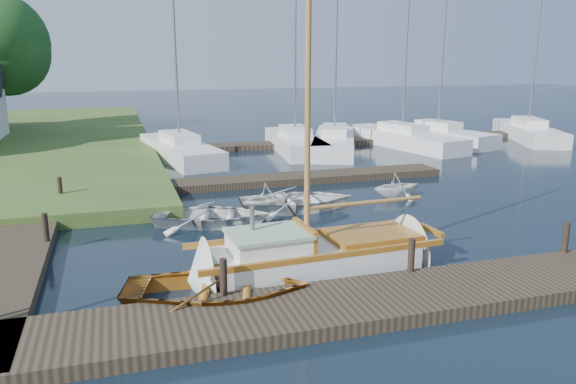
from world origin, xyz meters
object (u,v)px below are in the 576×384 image
object	(u,v)px
mooring_post_3	(566,238)
sailboat	(320,258)
tender_a	(212,213)
tender_d	(398,183)
dinghy	(217,284)
mooring_post_4	(46,227)
marina_boat_4	(402,137)
mooring_post_1	(224,277)
marina_boat_5	(438,134)
marina_boat_2	(295,141)
tender_c	(297,198)
marina_boat_7	(528,131)
marina_boat_3	(334,140)
marina_boat_0	(180,148)
tender_b	(269,195)
mooring_post_2	(411,255)
mooring_post_5	(60,188)

from	to	relation	value
mooring_post_3	sailboat	distance (m)	6.45
tender_a	tender_d	bearing A→B (deg)	-61.21
dinghy	tender_a	distance (m)	5.98
mooring_post_4	marina_boat_4	distance (m)	23.35
mooring_post_1	sailboat	size ratio (longest dim) A/B	0.08
marina_boat_4	marina_boat_5	size ratio (longest dim) A/B	0.86
tender_a	marina_boat_2	xyz separation A→B (m)	(7.10, 13.16, 0.18)
mooring_post_4	marina_boat_4	xyz separation A→B (m)	(18.63, 14.07, -0.14)
tender_c	marina_boat_7	size ratio (longest dim) A/B	0.37
sailboat	marina_boat_7	bearing A→B (deg)	37.02
tender_a	marina_boat_4	distance (m)	18.88
tender_d	marina_boat_3	bearing A→B (deg)	-14.95
marina_boat_0	marina_boat_3	size ratio (longest dim) A/B	0.92
marina_boat_0	marina_boat_5	bearing A→B (deg)	-96.94
sailboat	tender_c	xyz separation A→B (m)	(1.30, 5.80, 0.07)
tender_b	marina_boat_0	xyz separation A→B (m)	(-1.77, 11.37, 0.03)
mooring_post_1	marina_boat_3	distance (m)	21.72
marina_boat_3	tender_b	bearing A→B (deg)	171.88
mooring_post_1	marina_boat_7	bearing A→B (deg)	38.81
marina_boat_7	tender_d	bearing A→B (deg)	148.93
sailboat	dinghy	xyz separation A→B (m)	(-2.80, -1.04, 0.08)
marina_boat_3	sailboat	bearing A→B (deg)	-179.59
sailboat	mooring_post_3	bearing A→B (deg)	-15.14
mooring_post_3	tender_c	xyz separation A→B (m)	(-5.00, 7.14, -0.28)
marina_boat_5	marina_boat_7	size ratio (longest dim) A/B	1.06
tender_c	marina_boat_5	xyz separation A→B (m)	(13.41, 12.45, 0.16)
mooring_post_1	mooring_post_2	bearing A→B (deg)	0.00
tender_b	marina_boat_0	distance (m)	11.51
marina_boat_7	dinghy	bearing A→B (deg)	150.91
mooring_post_4	tender_c	bearing A→B (deg)	14.99
mooring_post_1	tender_b	distance (m)	7.96
sailboat	tender_c	distance (m)	5.95
mooring_post_3	tender_d	distance (m)	7.81
tender_c	marina_boat_4	world-z (taller)	marina_boat_4
mooring_post_5	marina_boat_2	world-z (taller)	marina_boat_2
mooring_post_4	dinghy	bearing A→B (deg)	-50.30
sailboat	mooring_post_5	bearing A→B (deg)	124.60
mooring_post_3	marina_boat_4	distance (m)	19.88
marina_boat_0	marina_boat_4	world-z (taller)	marina_boat_0
mooring_post_1	mooring_post_3	size ratio (longest dim) A/B	1.00
mooring_post_3	marina_boat_2	size ratio (longest dim) A/B	0.08
tender_c	marina_boat_0	xyz separation A→B (m)	(-2.74, 11.59, 0.15)
mooring_post_3	marina_boat_3	world-z (taller)	marina_boat_3
tender_d	mooring_post_2	bearing A→B (deg)	148.76
mooring_post_5	marina_boat_5	xyz separation A→B (m)	(21.41, 9.59, -0.12)
marina_boat_2	marina_boat_5	size ratio (longest dim) A/B	0.89
mooring_post_4	tender_c	world-z (taller)	mooring_post_4
tender_b	marina_boat_2	size ratio (longest dim) A/B	0.20
tender_b	marina_boat_4	world-z (taller)	marina_boat_4
mooring_post_3	marina_boat_4	size ratio (longest dim) A/B	0.08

